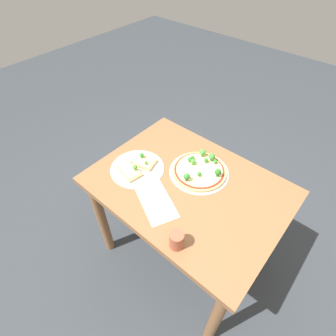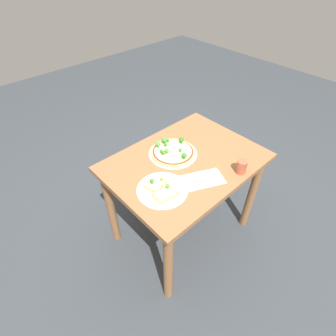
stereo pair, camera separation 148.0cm
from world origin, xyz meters
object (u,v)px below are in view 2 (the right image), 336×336
at_px(pizza_tray_slice, 162,189).
at_px(drinking_cup, 241,167).
at_px(pizza_tray_whole, 173,152).
at_px(dining_table, 185,175).

relative_size(pizza_tray_slice, drinking_cup, 3.40).
height_order(pizza_tray_whole, drinking_cup, drinking_cup).
bearing_deg(dining_table, drinking_cup, -60.81).
bearing_deg(pizza_tray_whole, pizza_tray_slice, -144.07).
bearing_deg(drinking_cup, dining_table, 119.19).
bearing_deg(pizza_tray_slice, dining_table, 17.30).
distance_m(dining_table, drinking_cup, 0.39).
height_order(pizza_tray_slice, drinking_cup, drinking_cup).
bearing_deg(pizza_tray_slice, drinking_cup, -25.17).
distance_m(pizza_tray_whole, pizza_tray_slice, 0.35).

